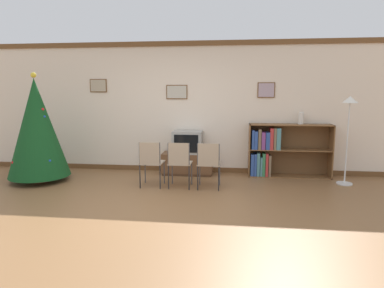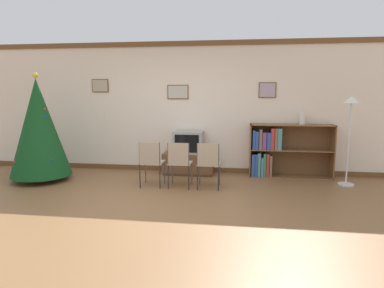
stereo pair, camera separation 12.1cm
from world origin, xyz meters
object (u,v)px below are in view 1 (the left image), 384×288
Objects in this scene: tv_console at (188,163)px; standing_lamp at (349,117)px; christmas_tree at (37,128)px; folding_chair_right at (209,163)px; bookshelf at (275,150)px; folding_chair_center at (180,162)px; vase at (301,118)px; television at (188,142)px; folding_chair_left at (151,161)px.

tv_console is 3.16m from standing_lamp.
christmas_tree is at bearing -162.34° from tv_console.
bookshelf is at bearing 41.31° from folding_chair_right.
vase reaches higher than folding_chair_center.
folding_chair_center is at bearing -148.04° from bookshelf.
standing_lamp reaches higher than vase.
christmas_tree is at bearing -162.39° from television.
tv_console is at bearing 90.00° from folding_chair_center.
television reaches higher than folding_chair_left.
bookshelf is (1.76, 1.10, 0.05)m from folding_chair_center.
bookshelf is at bearing 31.96° from folding_chair_center.
folding_chair_left is 3.61m from standing_lamp.
standing_lamp reaches higher than bookshelf.
folding_chair_left reaches higher than tv_console.
folding_chair_right is at bearing -138.69° from bookshelf.
folding_chair_left is at bearing 180.00° from folding_chair_right.
folding_chair_right is (3.23, -0.18, -0.54)m from christmas_tree.
christmas_tree reaches higher than folding_chair_left.
television is at bearing 17.61° from christmas_tree.
standing_lamp is at bearing -21.50° from bookshelf.
bookshelf is (1.76, 0.05, -0.14)m from television.
christmas_tree is at bearing -175.57° from standing_lamp.
tv_console is 1.74× the size of television.
tv_console is 1.78m from bookshelf.
folding_chair_left is at bearing -154.19° from bookshelf.
vase is at bearing 143.72° from standing_lamp.
bookshelf reaches higher than folding_chair_left.
christmas_tree is 4.60m from bookshelf.
bookshelf reaches higher than tv_console.
bookshelf reaches higher than folding_chair_center.
christmas_tree reaches higher than tv_console.
television is 1.76m from bookshelf.
folding_chair_left is (2.21, -0.18, -0.54)m from christmas_tree.
bookshelf is (2.27, 1.10, 0.05)m from folding_chair_left.
bookshelf is at bearing 1.73° from television.
television is at bearing 171.88° from standing_lamp.
folding_chair_right is at bearing -165.84° from standing_lamp.
christmas_tree is at bearing -168.43° from bookshelf.
folding_chair_center is at bearing -152.71° from vase.
folding_chair_left is at bearing -157.21° from vase.
folding_chair_left is 1.00× the size of folding_chair_center.
vase reaches higher than tv_console.
standing_lamp is at bearing 14.16° from folding_chair_right.
folding_chair_center is at bearing 0.00° from folding_chair_left.
folding_chair_right is (0.51, -1.04, -0.19)m from television.
standing_lamp is at bearing -8.17° from tv_console.
vase reaches higher than folding_chair_right.
christmas_tree is 2.88m from television.
folding_chair_center is 0.51× the size of standing_lamp.
christmas_tree reaches higher than folding_chair_center.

